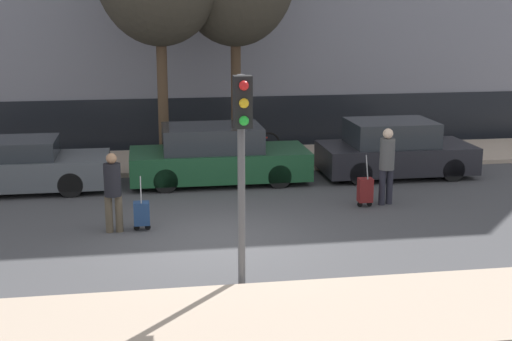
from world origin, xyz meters
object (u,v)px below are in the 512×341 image
pedestrian_right (387,161)px  parked_bicycle (251,144)px  trolley_right (365,190)px  parked_car_1 (217,156)px  pedestrian_left (113,188)px  trolley_left (142,213)px  parked_car_0 (11,167)px  parked_car_2 (394,150)px  traffic_light (242,138)px

pedestrian_right → parked_bicycle: size_ratio=1.00×
pedestrian_right → trolley_right: (-0.53, -0.14, -0.62)m
parked_car_1 → trolley_right: (3.06, -2.81, -0.29)m
pedestrian_left → trolley_left: pedestrian_left is taller
parked_car_0 → pedestrian_left: pedestrian_left is taller
parked_car_0 → parked_bicycle: 6.76m
pedestrian_right → trolley_right: 0.83m
parked_car_0 → parked_car_1: bearing=1.5°
parked_car_0 → parked_car_1: parked_car_1 is taller
parked_car_2 → trolley_left: (-6.67, -3.73, -0.33)m
pedestrian_right → trolley_left: bearing=176.5°
trolley_left → parked_bicycle: trolley_left is taller
pedestrian_right → traffic_light: bearing=-146.5°
parked_car_0 → parked_bicycle: size_ratio=2.61×
trolley_left → traffic_light: (1.61, -3.28, 2.11)m
trolley_left → parked_bicycle: (3.16, 6.07, 0.14)m
pedestrian_right → parked_car_1: bearing=128.8°
pedestrian_right → traffic_light: size_ratio=0.51×
pedestrian_left → trolley_right: size_ratio=1.35×
parked_car_1 → trolley_left: bearing=-117.3°
parked_car_2 → parked_bicycle: (-3.52, 2.35, -0.19)m
traffic_light → parked_bicycle: 9.68m
trolley_left → trolley_right: 5.08m
parked_car_2 → parked_bicycle: parked_car_2 is taller
trolley_left → parked_bicycle: 6.85m
pedestrian_right → pedestrian_left: bearing=175.6°
parked_bicycle → pedestrian_left: bearing=-121.3°
parked_bicycle → parked_car_0: bearing=-158.6°
traffic_light → trolley_right: bearing=51.2°
pedestrian_left → parked_bicycle: 7.14m
parked_car_0 → parked_car_2: bearing=0.7°
parked_car_0 → traffic_light: 8.56m
pedestrian_left → pedestrian_right: bearing=-171.5°
parked_car_1 → pedestrian_right: 4.49m
parked_car_2 → parked_bicycle: 4.23m
trolley_left → trolley_right: (5.00, 0.94, 0.03)m
parked_car_1 → parked_bicycle: parked_car_1 is taller
trolley_left → pedestrian_right: bearing=11.0°
parked_car_0 → pedestrian_right: (8.67, -2.54, 0.39)m
parked_car_0 → trolley_right: (8.13, -2.67, -0.23)m
parked_car_2 → pedestrian_left: (-7.22, -3.74, 0.23)m
parked_car_1 → pedestrian_left: 4.51m
pedestrian_left → parked_car_0: bearing=-56.1°
parked_car_0 → traffic_light: (4.75, -6.88, 1.85)m
traffic_light → pedestrian_right: bearing=48.0°
parked_car_2 → pedestrian_right: size_ratio=2.27×
parked_car_0 → parked_car_1: 5.08m
parked_car_2 → trolley_right: size_ratio=3.32×
pedestrian_right → trolley_right: pedestrian_right is taller
pedestrian_right → parked_bicycle: pedestrian_right is taller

